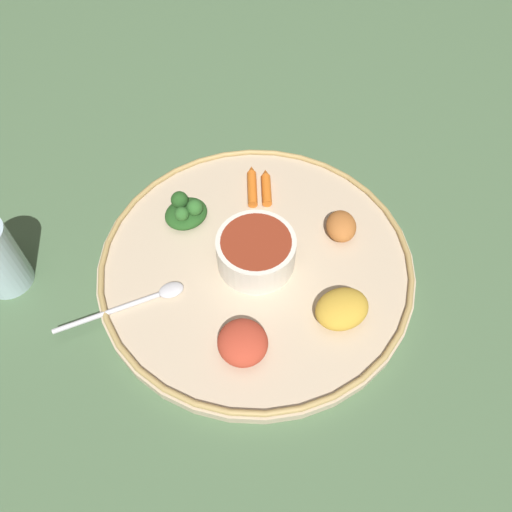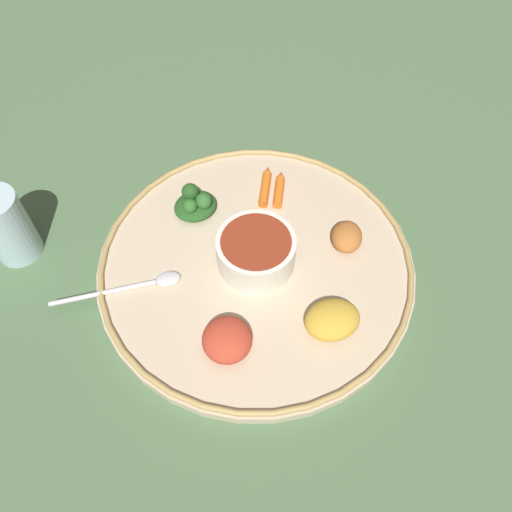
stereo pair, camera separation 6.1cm
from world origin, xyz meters
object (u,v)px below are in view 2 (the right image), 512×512
at_px(carrot_near_spoon, 279,189).
at_px(carrot_outer, 265,186).
at_px(center_bowl, 256,251).
at_px(drinking_glass, 8,230).
at_px(spoon, 137,286).
at_px(greens_pile, 195,204).

relative_size(carrot_near_spoon, carrot_outer, 0.89).
distance_m(center_bowl, drinking_glass, 0.35).
height_order(spoon, carrot_outer, carrot_outer).
xyz_separation_m(spoon, drinking_glass, (-0.09, -0.18, 0.03)).
relative_size(center_bowl, drinking_glass, 0.98).
bearing_deg(drinking_glass, greens_pile, 97.56).
height_order(center_bowl, carrot_outer, center_bowl).
distance_m(spoon, greens_pile, 0.15).
distance_m(greens_pile, carrot_outer, 0.11).
bearing_deg(greens_pile, carrot_near_spoon, 101.41).
relative_size(center_bowl, greens_pile, 1.31).
xyz_separation_m(greens_pile, carrot_near_spoon, (-0.03, 0.13, -0.01)).
height_order(spoon, greens_pile, greens_pile).
distance_m(spoon, drinking_glass, 0.20).
relative_size(greens_pile, drinking_glass, 0.75).
distance_m(spoon, carrot_outer, 0.25).
xyz_separation_m(carrot_near_spoon, drinking_glass, (0.06, -0.39, 0.02)).
height_order(greens_pile, carrot_near_spoon, greens_pile).
height_order(spoon, drinking_glass, drinking_glass).
distance_m(center_bowl, carrot_near_spoon, 0.14).
bearing_deg(spoon, greens_pile, 146.15).
bearing_deg(center_bowl, carrot_outer, 168.32).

